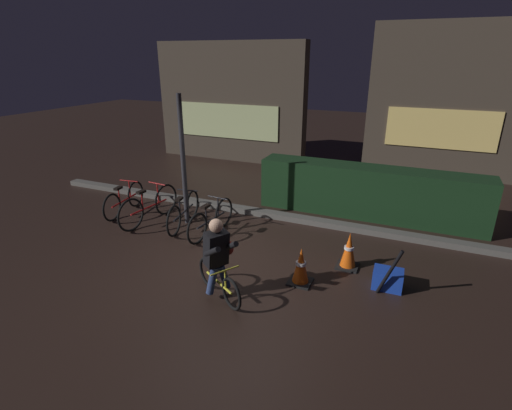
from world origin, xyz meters
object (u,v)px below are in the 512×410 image
street_post (183,162)px  parked_bike_left_mid (149,206)px  traffic_cone_near (301,266)px  blue_crate (388,279)px  closed_umbrella (389,272)px  cyclist (219,258)px  traffic_cone_far (349,251)px  parked_bike_leftmost (124,200)px  parked_bike_center_left (184,212)px  parked_bike_center_right (211,219)px

street_post → parked_bike_left_mid: (-0.74, -0.29, -0.98)m
traffic_cone_near → blue_crate: (1.27, 0.40, -0.14)m
street_post → traffic_cone_near: 3.37m
street_post → closed_umbrella: (4.21, -1.15, -0.93)m
street_post → closed_umbrella: size_ratio=3.15×
parked_bike_left_mid → cyclist: cyclist is taller
parked_bike_left_mid → closed_umbrella: closed_umbrella is taller
closed_umbrella → traffic_cone_far: bearing=158.0°
parked_bike_leftmost → street_post: bearing=-93.0°
blue_crate → cyclist: cyclist is taller
blue_crate → traffic_cone_near: bearing=-162.5°
parked_bike_center_left → blue_crate: (4.14, -0.71, -0.18)m
parked_bike_leftmost → parked_bike_center_left: 1.63m
street_post → traffic_cone_far: size_ratio=4.26×
parked_bike_center_left → cyclist: 2.70m
traffic_cone_near → parked_bike_leftmost: bearing=165.1°
closed_umbrella → traffic_cone_near: bearing=-153.0°
parked_bike_leftmost → blue_crate: size_ratio=3.43×
traffic_cone_near → street_post: bearing=156.1°
parked_bike_leftmost → cyclist: 4.05m
parked_bike_center_left → traffic_cone_far: bearing=-104.8°
street_post → parked_bike_center_left: size_ratio=1.72×
parked_bike_center_left → street_post: bearing=6.7°
traffic_cone_far → closed_umbrella: (0.70, -0.64, 0.10)m
parked_bike_left_mid → parked_bike_center_left: size_ratio=1.11×
parked_bike_center_left → cyclist: bearing=-145.1°
parked_bike_leftmost → traffic_cone_far: parked_bike_leftmost is taller
parked_bike_left_mid → parked_bike_center_right: parked_bike_left_mid is taller
parked_bike_center_right → blue_crate: (3.42, -0.59, -0.17)m
closed_umbrella → blue_crate: bearing=114.9°
parked_bike_left_mid → closed_umbrella: bearing=-93.7°
parked_bike_center_left → blue_crate: 4.20m
parked_bike_leftmost → closed_umbrella: (5.79, -1.04, 0.09)m
traffic_cone_near → blue_crate: bearing=17.5°
parked_bike_center_left → closed_umbrella: 4.27m
closed_umbrella → parked_bike_center_right: bearing=-173.4°
traffic_cone_near → traffic_cone_far: (0.59, 0.79, 0.01)m
parked_bike_left_mid → parked_bike_center_left: bearing=-77.1°
traffic_cone_far → cyclist: (-1.58, -1.60, 0.33)m
parked_bike_left_mid → closed_umbrella: (4.95, -0.86, 0.05)m
parked_bike_center_right → cyclist: 2.16m
traffic_cone_near → cyclist: (-0.99, -0.81, 0.34)m
blue_crate → cyclist: size_ratio=0.35×
parked_bike_center_left → parked_bike_center_right: bearing=-108.8°
street_post → cyclist: 2.95m
parked_bike_center_right → traffic_cone_far: (2.74, -0.20, -0.02)m
parked_bike_left_mid → traffic_cone_far: (4.25, -0.22, -0.06)m
street_post → traffic_cone_near: size_ratio=4.45×
traffic_cone_near → traffic_cone_far: 0.98m
traffic_cone_far → closed_umbrella: 0.95m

